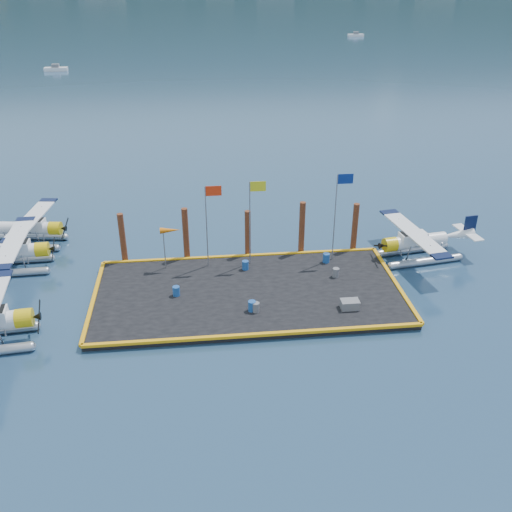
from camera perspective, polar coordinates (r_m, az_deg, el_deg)
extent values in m
plane|color=#19314C|center=(37.84, -0.77, -4.02)|extent=(4000.00, 4000.00, 0.00)
cube|color=black|center=(37.74, -0.77, -3.76)|extent=(20.00, 10.00, 0.40)
cylinder|color=gold|center=(35.40, -22.17, -5.76)|extent=(1.05, 1.19, 1.10)
cube|color=black|center=(35.24, -20.88, -5.66)|extent=(0.26, 2.11, 1.07)
cube|color=black|center=(38.90, -24.26, -1.72)|extent=(1.50, 0.99, 0.12)
cylinder|color=#9A9FA8|center=(45.32, -23.21, -0.40)|extent=(5.56, 0.74, 0.54)
cylinder|color=#9A9FA8|center=(43.64, -23.76, -1.59)|extent=(5.56, 0.74, 0.54)
cylinder|color=silver|center=(43.91, -23.54, 0.41)|extent=(4.19, 1.14, 0.98)
cube|color=silver|center=(43.64, -22.94, 0.83)|extent=(2.00, 1.06, 0.80)
cube|color=black|center=(43.50, -22.65, 1.06)|extent=(1.29, 0.98, 0.49)
cylinder|color=gold|center=(43.33, -20.60, 0.63)|extent=(0.93, 1.07, 1.04)
cube|color=black|center=(43.16, -19.62, 0.70)|extent=(0.13, 1.99, 1.00)
cube|color=silver|center=(43.46, -23.05, 1.35)|extent=(1.64, 8.09, 0.11)
cube|color=black|center=(46.86, -22.06, 3.40)|extent=(1.37, 0.85, 0.12)
cube|color=black|center=(40.14, -24.20, -1.04)|extent=(1.37, 0.85, 0.12)
cylinder|color=#9A9FA8|center=(48.69, -21.57, 1.83)|extent=(5.49, 1.26, 0.53)
cylinder|color=#9A9FA8|center=(47.09, -22.39, 0.80)|extent=(5.49, 1.26, 0.53)
cylinder|color=silver|center=(47.34, -22.03, 2.62)|extent=(4.20, 1.51, 0.97)
cube|color=silver|center=(47.02, -21.50, 2.96)|extent=(2.05, 1.22, 0.79)
cube|color=black|center=(46.85, -21.24, 3.16)|extent=(1.35, 1.08, 0.49)
cylinder|color=gold|center=(46.48, -19.43, 2.63)|extent=(1.01, 1.13, 1.02)
cube|color=black|center=(46.22, -18.56, 2.63)|extent=(0.32, 1.95, 0.99)
cube|color=silver|center=(46.85, -21.59, 3.45)|extent=(2.38, 8.05, 0.11)
cube|color=black|center=(50.08, -20.06, 5.24)|extent=(1.42, 0.96, 0.11)
cube|color=black|center=(43.70, -23.33, 1.40)|extent=(1.42, 0.96, 0.11)
cylinder|color=#9A9FA8|center=(43.33, 16.60, -0.51)|extent=(5.55, 1.33, 0.54)
cylinder|color=#9A9FA8|center=(44.81, 15.38, 0.63)|extent=(5.55, 1.33, 0.54)
cylinder|color=silver|center=(43.46, 15.98, 1.45)|extent=(4.25, 1.58, 0.98)
cube|color=silver|center=(43.07, 15.41, 1.75)|extent=(2.09, 1.26, 0.80)
cube|color=black|center=(42.87, 15.13, 1.93)|extent=(1.37, 1.11, 0.49)
cylinder|color=gold|center=(42.38, 13.25, 1.12)|extent=(1.03, 1.15, 1.04)
cube|color=black|center=(42.05, 12.33, 1.01)|extent=(0.34, 1.97, 1.00)
cube|color=silver|center=(42.89, 15.49, 2.29)|extent=(2.49, 8.14, 0.11)
cube|color=black|center=(39.98, 18.08, -0.01)|extent=(1.44, 0.99, 0.12)
cube|color=black|center=(45.93, 13.22, 4.28)|extent=(1.44, 0.99, 0.12)
cube|color=black|center=(45.27, 20.63, 2.90)|extent=(0.99, 0.25, 1.52)
cube|color=silver|center=(45.45, 20.42, 2.23)|extent=(1.24, 3.12, 0.09)
cylinder|color=navy|center=(37.34, -7.98, -3.49)|extent=(0.46, 0.46, 0.65)
cylinder|color=navy|center=(35.43, -0.41, -5.02)|extent=(0.48, 0.48, 0.67)
cylinder|color=#5A595F|center=(39.52, 7.99, -1.64)|extent=(0.45, 0.45, 0.63)
cylinder|color=#5A595F|center=(35.34, -0.01, -5.15)|extent=(0.45, 0.45, 0.63)
cylinder|color=navy|center=(41.29, 7.04, -0.19)|extent=(0.48, 0.48, 0.68)
cylinder|color=navy|center=(40.05, -1.07, -0.92)|extent=(0.46, 0.46, 0.65)
cube|color=#5A595F|center=(36.16, 9.36, -4.79)|extent=(1.14, 0.76, 0.57)
cylinder|color=gray|center=(39.49, -4.96, 2.88)|extent=(0.08, 0.08, 6.00)
cube|color=red|center=(38.47, -4.29, 6.51)|extent=(1.10, 0.03, 0.70)
cylinder|color=gray|center=(39.60, -0.62, 3.22)|extent=(0.08, 0.08, 6.20)
cube|color=gold|center=(38.60, 0.18, 6.98)|extent=(1.10, 0.03, 0.70)
cylinder|color=gray|center=(40.51, 7.88, 3.76)|extent=(0.08, 0.08, 6.50)
cube|color=navy|center=(39.58, 8.92, 7.63)|extent=(1.10, 0.03, 0.70)
cylinder|color=gray|center=(40.21, -9.15, 0.72)|extent=(0.07, 0.07, 3.00)
cone|color=#CE610B|center=(39.57, -8.57, 2.56)|extent=(1.40, 0.44, 0.44)
cylinder|color=#402012|center=(41.89, -13.18, 1.61)|extent=(0.44, 0.44, 4.00)
cylinder|color=#402012|center=(41.49, -7.03, 2.06)|extent=(0.44, 0.44, 4.20)
cylinder|color=#402012|center=(41.71, -0.82, 2.11)|extent=(0.44, 0.44, 3.80)
cylinder|color=#402012|center=(42.13, 4.60, 2.67)|extent=(0.44, 0.44, 4.30)
cylinder|color=#402012|center=(43.09, 9.84, 2.70)|extent=(0.44, 0.44, 4.00)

